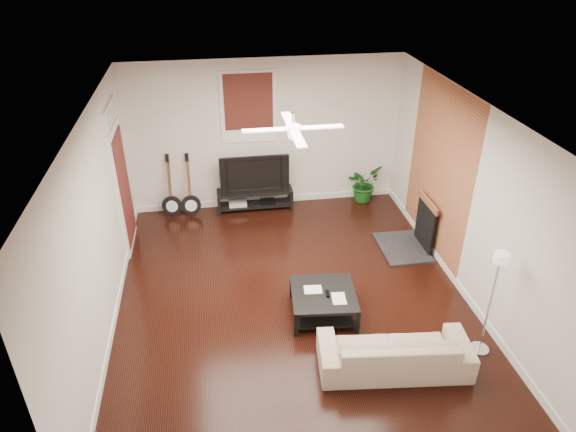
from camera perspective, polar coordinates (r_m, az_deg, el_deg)
name	(u,v)px	position (r m, az deg, el deg)	size (l,w,h in m)	color
room	(293,214)	(6.87, 0.52, 0.19)	(5.01, 6.01, 2.81)	black
brick_accent	(439,171)	(8.43, 16.34, 4.77)	(0.02, 2.20, 2.80)	#AE5D38
fireplace	(414,224)	(8.74, 13.76, -0.91)	(0.80, 1.10, 0.92)	black
window_back	(249,107)	(9.34, -4.38, 11.90)	(1.00, 0.06, 1.30)	#3E1B11
door_left	(122,177)	(8.68, -17.91, 4.15)	(0.08, 1.00, 2.50)	white
tv_stand	(255,200)	(9.84, -3.66, 1.82)	(1.42, 0.38, 0.40)	black
tv	(254,172)	(9.61, -3.78, 4.87)	(1.27, 0.17, 0.73)	black
coffee_table	(323,303)	(7.27, 3.90, -9.61)	(0.88, 0.88, 0.37)	black
sofa	(394,350)	(6.59, 11.67, -14.31)	(1.83, 0.72, 0.53)	#C2AA91
floor_lamp	(490,304)	(6.81, 21.42, -9.04)	(0.25, 0.25, 1.50)	white
potted_plant	(364,184)	(10.19, 8.35, 3.56)	(0.64, 0.55, 0.71)	#175218
guitar_left	(170,187)	(9.64, -12.94, 3.12)	(0.37, 0.26, 1.19)	black
guitar_right	(189,187)	(9.59, -10.86, 3.21)	(0.37, 0.26, 1.19)	black
ceiling_fan	(293,129)	(6.37, 0.57, 9.64)	(1.24, 1.24, 0.32)	white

